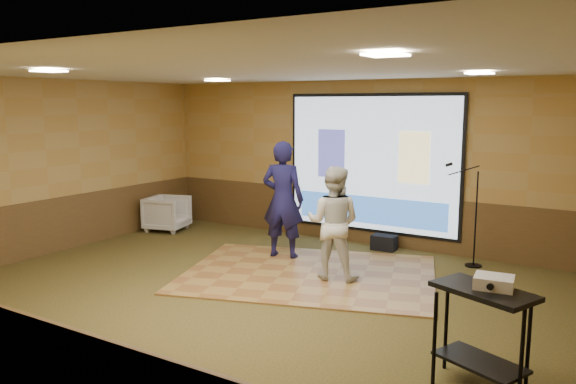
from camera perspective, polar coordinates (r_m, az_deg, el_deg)
The scene contains 18 objects.
ground at distance 7.62m, azimuth -2.18°, elevation -10.75°, with size 9.00×9.00×0.00m, color #2B3618.
room_shell at distance 7.20m, azimuth -2.28°, elevation 5.15°, with size 9.04×7.04×3.02m.
wainscot_back at distance 10.47m, azimuth 8.44°, elevation -2.70°, with size 9.00×0.04×0.95m, color #4D3819.
wainscot_front at distance 5.15m, azimuth -25.15°, elevation -15.94°, with size 9.00×0.04×0.95m, color #4D3819.
wainscot_left at distance 10.57m, azimuth -22.88°, elevation -3.20°, with size 0.04×7.00×0.95m, color #4D3819.
projector_screen at distance 10.27m, azimuth 8.47°, elevation 2.73°, with size 3.32×0.06×2.52m.
downlight_nw at distance 9.94m, azimuth -7.18°, elevation 11.18°, with size 0.32×0.32×0.02m, color #FFE5BF.
downlight_ne at distance 7.98m, azimuth 18.87°, elevation 11.35°, with size 0.32×0.32×0.02m, color #FFE5BF.
downlight_sw at distance 7.65m, azimuth -23.12°, elevation 11.25°, with size 0.32×0.32×0.02m, color #FFE5BF.
downlight_se at distance 4.83m, azimuth 9.89°, elevation 13.58°, with size 0.32×0.32×0.02m, color #FFE5BF.
dance_floor at distance 8.63m, azimuth 2.16°, elevation -8.29°, with size 3.72×2.83×0.03m, color olive.
player_left at distance 9.31m, azimuth -0.52°, elevation -0.76°, with size 0.71×0.47×1.95m, color #181645.
player_right at distance 8.20m, azimuth 4.62°, elevation -3.13°, with size 0.81×0.63×1.66m, color silver.
av_table at distance 5.48m, azimuth 19.15°, elevation -12.09°, with size 0.89×0.47×0.93m.
projector at distance 5.41m, azimuth 20.19°, elevation -8.59°, with size 0.33×0.28×0.11m, color white.
mic_stand at distance 9.42m, azimuth 18.11°, elevation -4.24°, with size 0.65×0.27×1.65m.
banquet_chair at distance 11.74m, azimuth -12.16°, elevation -2.13°, with size 0.76×0.78×0.71m, color gray.
duffel_bag at distance 10.15m, azimuth 9.73°, elevation -5.08°, with size 0.42×0.28×0.26m, color black.
Camera 1 is at (3.99, -5.97, 2.57)m, focal length 35.00 mm.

